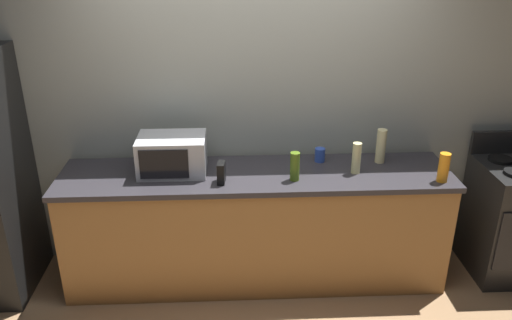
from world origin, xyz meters
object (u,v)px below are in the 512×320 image
(bottle_vinegar, at_px, (356,158))
(bottle_olive_oil, at_px, (295,166))
(microwave, at_px, (172,155))
(bottle_hand_soap, at_px, (381,146))
(cordless_phone, at_px, (221,173))
(mug_blue, at_px, (320,155))
(bottle_dish_soap, at_px, (444,167))

(bottle_vinegar, bearing_deg, bottle_olive_oil, -168.00)
(microwave, xyz_separation_m, bottle_hand_soap, (1.54, 0.10, -0.01))
(cordless_phone, height_order, mug_blue, cordless_phone)
(microwave, distance_m, bottle_vinegar, 1.32)
(bottle_hand_soap, xyz_separation_m, bottle_olive_oil, (-0.68, -0.28, -0.03))
(mug_blue, bearing_deg, microwave, -173.02)
(bottle_dish_soap, bearing_deg, bottle_vinegar, 163.64)
(cordless_phone, xyz_separation_m, bottle_vinegar, (0.96, 0.11, 0.04))
(cordless_phone, relative_size, bottle_hand_soap, 0.58)
(bottle_dish_soap, distance_m, mug_blue, 0.89)
(microwave, distance_m, bottle_hand_soap, 1.55)
(cordless_phone, distance_m, bottle_hand_soap, 1.23)
(cordless_phone, height_order, bottle_hand_soap, bottle_hand_soap)
(bottle_dish_soap, bearing_deg, bottle_olive_oil, 176.01)
(microwave, bearing_deg, bottle_hand_soap, 3.60)
(microwave, xyz_separation_m, cordless_phone, (0.35, -0.20, -0.06))
(cordless_phone, bearing_deg, microwave, 156.38)
(bottle_vinegar, xyz_separation_m, mug_blue, (-0.22, 0.22, -0.06))
(bottle_vinegar, distance_m, bottle_dish_soap, 0.60)
(microwave, distance_m, bottle_olive_oil, 0.88)
(bottle_dish_soap, xyz_separation_m, mug_blue, (-0.80, 0.38, -0.05))
(bottle_hand_soap, bearing_deg, cordless_phone, -166.14)
(microwave, bearing_deg, bottle_olive_oil, -11.76)
(microwave, height_order, bottle_hand_soap, microwave)
(cordless_phone, xyz_separation_m, bottle_dish_soap, (1.54, -0.05, 0.03))
(bottle_hand_soap, distance_m, mug_blue, 0.46)
(bottle_hand_soap, height_order, mug_blue, bottle_hand_soap)
(microwave, xyz_separation_m, bottle_olive_oil, (0.86, -0.18, -0.03))
(microwave, bearing_deg, mug_blue, 6.98)
(microwave, height_order, cordless_phone, microwave)
(bottle_dish_soap, distance_m, bottle_olive_oil, 1.03)
(bottle_vinegar, relative_size, bottle_dish_soap, 1.10)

